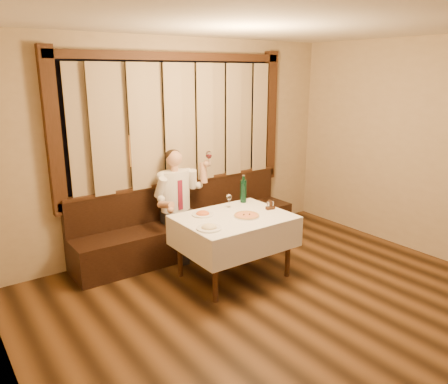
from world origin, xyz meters
TOP-DOWN VIEW (x-y plane):
  - room at (-0.00, 0.97)m, footprint 5.01×6.01m
  - banquette at (0.00, 2.72)m, footprint 3.20×0.61m
  - dining_table at (0.00, 1.70)m, footprint 1.27×0.97m
  - pizza at (0.11, 1.60)m, footprint 0.30×0.30m
  - pasta_red at (-0.27, 1.94)m, footprint 0.25×0.25m
  - pasta_cream at (-0.47, 1.51)m, footprint 0.27×0.27m
  - green_bottle at (0.43, 2.07)m, footprint 0.08×0.08m
  - table_wine_glass at (0.15, 2.00)m, footprint 0.06×0.06m
  - cruet_caddy at (0.51, 1.65)m, footprint 0.11×0.07m
  - seated_man at (-0.20, 2.63)m, footprint 0.77×0.57m

SIDE VIEW (x-z plane):
  - banquette at x=0.00m, z-range -0.16..0.78m
  - dining_table at x=0.00m, z-range 0.27..1.03m
  - pizza at x=0.11m, z-range 0.75..0.79m
  - pasta_red at x=-0.27m, z-range 0.75..0.83m
  - pasta_cream at x=-0.47m, z-range 0.75..0.84m
  - cruet_caddy at x=0.51m, z-range 0.74..0.85m
  - seated_man at x=-0.20m, z-range 0.12..1.52m
  - table_wine_glass at x=0.15m, z-range 0.80..0.96m
  - green_bottle at x=0.43m, z-range 0.73..1.09m
  - room at x=0.00m, z-range 0.09..2.91m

